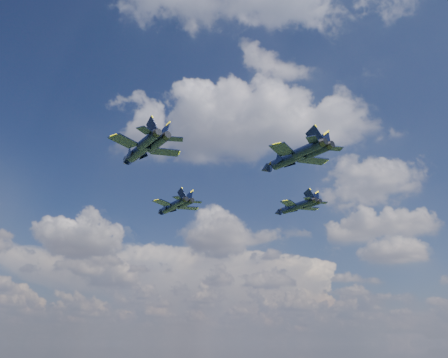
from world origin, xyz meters
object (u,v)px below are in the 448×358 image
(jet_lead, at_px, (170,207))
(jet_right, at_px, (292,208))
(jet_slot, at_px, (287,160))
(jet_left, at_px, (138,152))

(jet_lead, bearing_deg, jet_right, -42.24)
(jet_lead, relative_size, jet_slot, 0.91)
(jet_lead, xyz_separation_m, jet_left, (2.65, -25.53, 2.23))
(jet_lead, height_order, jet_slot, jet_slot)
(jet_lead, xyz_separation_m, jet_slot, (27.59, -22.48, -0.18))
(jet_left, height_order, jet_slot, jet_left)
(jet_slot, bearing_deg, jet_left, 137.02)
(jet_left, xyz_separation_m, jet_slot, (24.94, 3.05, -2.40))
(jet_right, height_order, jet_slot, jet_slot)
(jet_left, relative_size, jet_slot, 1.01)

